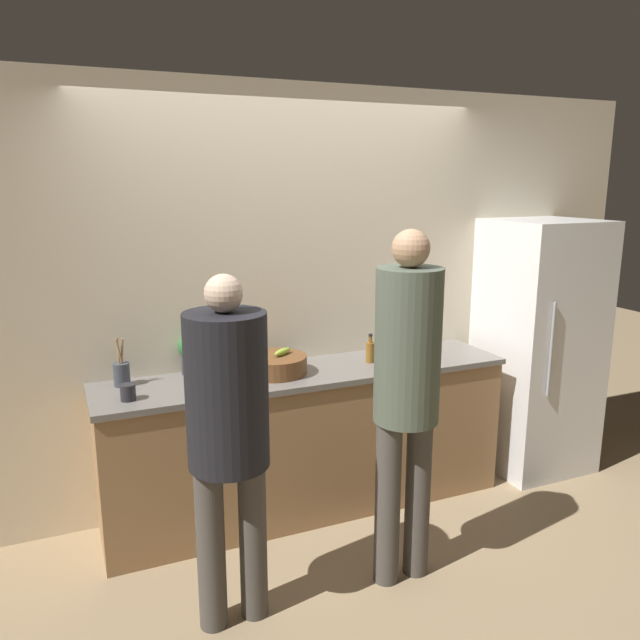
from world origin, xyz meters
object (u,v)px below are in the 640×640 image
(cup_black, at_px, (128,392))
(fruit_bowl, at_px, (275,364))
(person_center, at_px, (407,382))
(bottle_amber, at_px, (370,351))
(potted_plant, at_px, (191,352))
(refrigerator, at_px, (537,346))
(utensil_crock, at_px, (122,373))
(person_left, at_px, (228,422))

(cup_black, bearing_deg, fruit_bowl, 8.49)
(person_center, relative_size, bottle_amber, 9.84)
(person_center, xyz_separation_m, potted_plant, (-0.83, 1.06, -0.03))
(refrigerator, relative_size, utensil_crock, 6.47)
(person_left, xyz_separation_m, cup_black, (-0.34, 0.71, -0.04))
(person_left, xyz_separation_m, potted_plant, (0.06, 1.04, 0.04))
(person_left, height_order, person_center, person_center)
(fruit_bowl, xyz_separation_m, cup_black, (-0.86, -0.13, -0.01))
(utensil_crock, xyz_separation_m, potted_plant, (0.40, 0.07, 0.06))
(person_center, xyz_separation_m, utensil_crock, (-1.24, 0.99, -0.09))
(person_center, bearing_deg, potted_plant, 128.09)
(cup_black, xyz_separation_m, potted_plant, (0.40, 0.33, 0.09))
(person_left, xyz_separation_m, utensil_crock, (-0.35, 0.97, -0.01))
(refrigerator, height_order, potted_plant, refrigerator)
(fruit_bowl, bearing_deg, bottle_amber, -1.70)
(person_left, xyz_separation_m, bottle_amber, (1.14, 0.82, -0.01))
(refrigerator, bearing_deg, fruit_bowl, 177.92)
(fruit_bowl, bearing_deg, utensil_crock, 171.45)
(refrigerator, xyz_separation_m, utensil_crock, (-2.79, 0.20, 0.10))
(fruit_bowl, xyz_separation_m, utensil_crock, (-0.86, 0.13, 0.02))
(person_left, bearing_deg, cup_black, 115.84)
(person_left, relative_size, person_center, 0.91)
(fruit_bowl, bearing_deg, potted_plant, 156.39)
(utensil_crock, distance_m, cup_black, 0.26)
(refrigerator, distance_m, cup_black, 2.79)
(cup_black, bearing_deg, bottle_amber, 4.24)
(refrigerator, xyz_separation_m, potted_plant, (-2.38, 0.27, 0.15))
(potted_plant, bearing_deg, refrigerator, -6.47)
(bottle_amber, bearing_deg, person_left, -144.22)
(person_left, distance_m, utensil_crock, 1.03)
(utensil_crock, height_order, bottle_amber, utensil_crock)
(person_left, bearing_deg, person_center, -1.56)
(refrigerator, distance_m, potted_plant, 2.40)
(person_left, distance_m, cup_black, 0.79)
(refrigerator, height_order, cup_black, refrigerator)
(refrigerator, height_order, person_center, person_center)
(refrigerator, bearing_deg, person_left, -162.52)
(person_left, height_order, cup_black, person_left)
(utensil_crock, xyz_separation_m, bottle_amber, (1.49, -0.15, -0.00))
(cup_black, bearing_deg, refrigerator, 1.20)
(refrigerator, distance_m, person_left, 2.56)
(bottle_amber, bearing_deg, fruit_bowl, 178.30)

